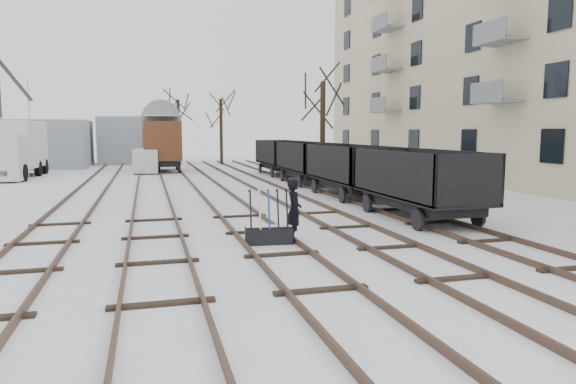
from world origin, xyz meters
The scene contains 18 objects.
ground centered at (0.00, 0.00, 0.00)m, with size 120.00×120.00×0.00m, color white.
tracks centered at (0.00, 13.67, 0.07)m, with size 13.90×52.00×0.16m.
apartment_block centered at (19.95, 14.00, 8.05)m, with size 10.12×45.00×16.10m.
shed_left centered at (-13.00, 36.00, 2.05)m, with size 10.00×8.00×4.10m.
shed_right centered at (-4.00, 40.00, 2.25)m, with size 7.00×6.00×4.50m.
ground_frame centered at (0.00, 1.38, 0.28)m, with size 1.34×0.55×1.49m.
worker centered at (0.75, 1.48, 0.89)m, with size 0.65×0.42×1.77m, color black.
freight_wagon_a centered at (6.00, 3.92, 0.93)m, with size 2.38×5.94×2.43m.
freight_wagon_b centered at (6.00, 10.32, 0.93)m, with size 2.38×5.94×2.43m.
freight_wagon_c centered at (6.00, 16.72, 0.93)m, with size 2.38×5.94×2.43m.
freight_wagon_d centered at (6.00, 23.12, 0.93)m, with size 2.38×5.94×2.43m.
box_van_wagon centered at (-2.06, 28.48, 2.45)m, with size 3.06×5.59×4.21m.
lorry centered at (-11.64, 25.38, 1.93)m, with size 2.90×8.32×3.74m.
panel_van centered at (-3.17, 27.50, 0.92)m, with size 1.97×4.10×1.77m.
crane centered at (-14.52, 34.46, 2.53)m, with size 2.47×5.74×9.63m.
tree_near centered at (6.47, 15.50, 2.92)m, with size 0.30×0.30×5.84m, color black.
tree_far_left centered at (-0.25, 36.43, 2.98)m, with size 0.30×0.30×5.97m, color black.
tree_far_right centered at (3.60, 35.87, 3.03)m, with size 0.30×0.30×6.07m, color black.
Camera 1 is at (-3.18, -12.10, 3.09)m, focal length 32.00 mm.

